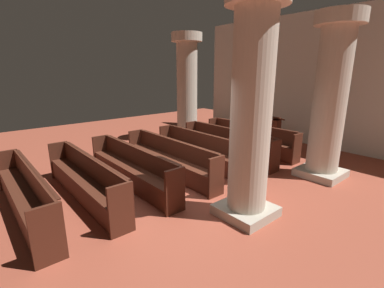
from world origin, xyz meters
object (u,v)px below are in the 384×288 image
(pew_row_4, at_px, (132,166))
(pillar_aisle_rear, at_px, (251,107))
(hymn_book, at_px, (236,129))
(kneeler_box_red, at_px, (247,188))
(pew_row_6, at_px, (25,192))
(pillar_far_side, at_px, (187,87))
(pew_row_5, at_px, (85,178))
(pillar_aisle_side, at_px, (330,96))
(pew_row_1, at_px, (227,142))
(pew_row_2, at_px, (201,149))
(lectern, at_px, (275,134))
(pew_row_3, at_px, (170,157))
(pew_row_0, at_px, (250,137))

(pew_row_4, height_order, pillar_aisle_rear, pillar_aisle_rear)
(hymn_book, height_order, kneeler_box_red, hymn_book)
(pew_row_4, relative_size, pew_row_6, 1.00)
(pillar_far_side, distance_m, hymn_book, 2.92)
(pew_row_5, xyz_separation_m, pillar_aisle_side, (2.57, 4.99, 1.53))
(pew_row_4, bearing_deg, pillar_aisle_side, 56.70)
(pew_row_1, bearing_deg, pew_row_2, -90.00)
(pew_row_6, height_order, lectern, lectern)
(pew_row_1, xyz_separation_m, pillar_aisle_rear, (2.57, -2.29, 1.53))
(pillar_aisle_rear, bearing_deg, hymn_book, 134.06)
(lectern, xyz_separation_m, hymn_book, (-0.06, -1.98, 0.45))
(pew_row_1, height_order, lectern, lectern)
(pew_row_2, relative_size, pew_row_6, 1.00)
(pew_row_5, distance_m, lectern, 6.48)
(pew_row_2, relative_size, pew_row_4, 1.00)
(pew_row_2, distance_m, pillar_aisle_rear, 3.23)
(pew_row_3, relative_size, pillar_aisle_rear, 0.88)
(pillar_aisle_side, xyz_separation_m, kneeler_box_red, (-0.53, -2.25, -1.87))
(pew_row_0, xyz_separation_m, pillar_far_side, (-2.52, -0.58, 1.53))
(kneeler_box_red, bearing_deg, pillar_far_side, 155.64)
(pew_row_3, xyz_separation_m, pillar_aisle_side, (2.57, 2.84, 1.53))
(lectern, bearing_deg, pew_row_1, -95.88)
(pillar_far_side, bearing_deg, pillar_aisle_side, 2.12)
(pillar_far_side, bearing_deg, pew_row_5, -62.30)
(kneeler_box_red, bearing_deg, hymn_book, 136.74)
(pew_row_4, relative_size, pew_row_5, 1.00)
(pillar_far_side, bearing_deg, pew_row_0, 13.00)
(pew_row_6, xyz_separation_m, pillar_aisle_rear, (2.57, 3.09, 1.53))
(pew_row_3, relative_size, pew_row_6, 1.00)
(pew_row_0, distance_m, pew_row_3, 3.23)
(pew_row_2, xyz_separation_m, pew_row_5, (0.00, -3.23, 0.00))
(pew_row_4, bearing_deg, pew_row_6, -90.00)
(pew_row_6, bearing_deg, pew_row_1, 90.00)
(pew_row_4, relative_size, kneeler_box_red, 8.32)
(pillar_aisle_rear, distance_m, lectern, 5.28)
(pillar_far_side, distance_m, lectern, 3.57)
(pew_row_0, bearing_deg, pillar_aisle_rear, -52.67)
(pew_row_6, xyz_separation_m, pillar_aisle_side, (2.57, 6.06, 1.53))
(lectern, distance_m, hymn_book, 2.04)
(pew_row_1, distance_m, pew_row_4, 3.23)
(pew_row_2, distance_m, lectern, 3.26)
(pew_row_1, distance_m, pew_row_2, 1.08)
(pew_row_1, relative_size, pew_row_2, 1.00)
(pew_row_3, relative_size, pew_row_4, 1.00)
(pew_row_4, relative_size, lectern, 3.15)
(pillar_aisle_side, bearing_deg, hymn_book, -168.38)
(pew_row_6, bearing_deg, pillar_far_side, 113.21)
(pillar_far_side, distance_m, pillar_aisle_rear, 5.80)
(pew_row_4, bearing_deg, hymn_book, 87.19)
(pew_row_0, height_order, lectern, lectern)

